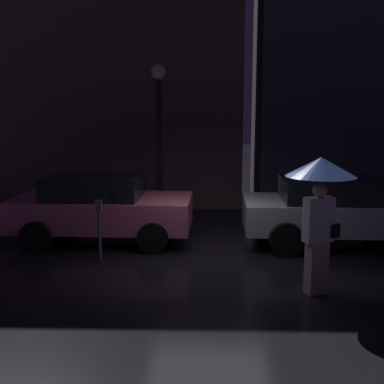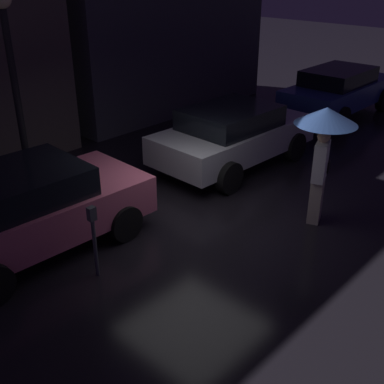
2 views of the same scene
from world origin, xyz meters
name	(u,v)px [view 2 (image 2 of 2)]	position (x,y,z in m)	size (l,w,h in m)	color
ground_plane	(194,225)	(0.00, 0.00, 0.00)	(60.00, 60.00, 0.00)	black
parked_car_pink	(29,208)	(-2.46, 1.47, 0.79)	(4.03, 2.07, 1.49)	#DB6684
parked_car_silver	(233,134)	(2.79, 1.32, 0.78)	(4.17, 2.05, 1.46)	#B7B7BF
parked_car_blue	(339,90)	(8.38, 1.54, 0.79)	(4.55, 1.98, 1.48)	navy
pedestrian_with_umbrella	(324,134)	(1.71, -1.56, 1.75)	(1.10, 1.10, 2.23)	beige
parking_meter	(94,234)	(-2.19, 0.05, 0.76)	(0.12, 0.10, 1.22)	#4C5154
street_lamp_near	(11,62)	(-1.31, 3.55, 2.76)	(0.39, 0.39, 4.08)	black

